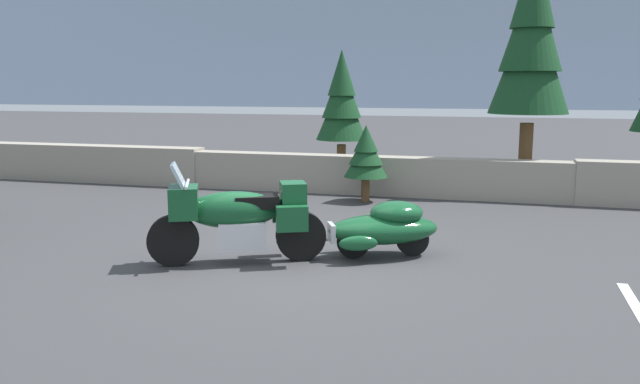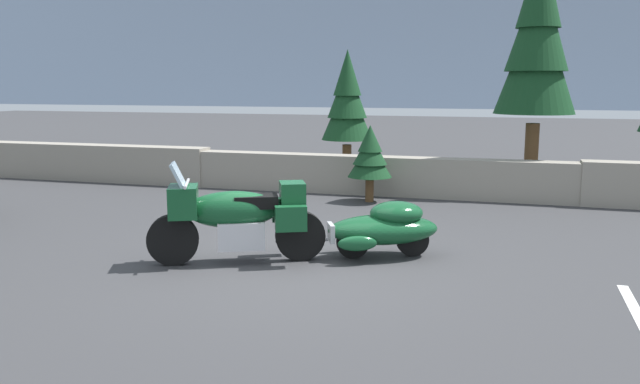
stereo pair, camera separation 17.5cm
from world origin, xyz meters
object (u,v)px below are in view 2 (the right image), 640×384
at_px(car_shaped_trailer, 384,227).
at_px(pine_tree_tall, 538,36).
at_px(touring_motorcycle, 236,216).
at_px(pine_tree_secondary, 347,100).

distance_m(car_shaped_trailer, pine_tree_tall, 6.76).
height_order(touring_motorcycle, car_shaped_trailer, touring_motorcycle).
relative_size(pine_tree_tall, pine_tree_secondary, 1.68).
bearing_deg(pine_tree_secondary, car_shaped_trailer, -71.44).
distance_m(touring_motorcycle, pine_tree_secondary, 7.36).
relative_size(car_shaped_trailer, pine_tree_tall, 0.41).
bearing_deg(car_shaped_trailer, pine_tree_secondary, 108.56).
bearing_deg(pine_tree_secondary, touring_motorcycle, -87.08).
bearing_deg(pine_tree_tall, car_shaped_trailer, -108.99).
xyz_separation_m(touring_motorcycle, pine_tree_secondary, (-0.37, 7.23, 1.33)).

